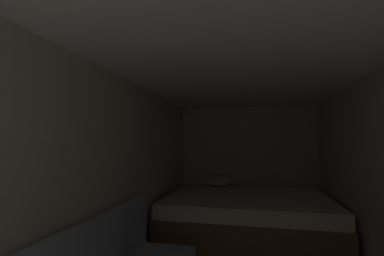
% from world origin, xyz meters
% --- Properties ---
extents(wall_back, '(2.51, 0.05, 2.07)m').
position_xyz_m(wall_back, '(0.00, 4.47, 1.03)').
color(wall_back, beige).
rests_on(wall_back, ground).
extents(wall_left, '(0.05, 5.11, 2.07)m').
position_xyz_m(wall_left, '(-1.23, 1.90, 1.03)').
color(wall_left, beige).
rests_on(wall_left, ground).
extents(ceiling_slab, '(2.51, 5.11, 0.05)m').
position_xyz_m(ceiling_slab, '(0.00, 1.90, 2.09)').
color(ceiling_slab, white).
rests_on(ceiling_slab, wall_left).
extents(bed, '(2.29, 1.83, 0.83)m').
position_xyz_m(bed, '(-0.01, 3.49, 0.33)').
color(bed, brown).
rests_on(bed, ground).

